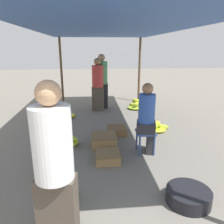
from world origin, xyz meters
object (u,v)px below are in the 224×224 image
at_px(basin_black, 188,196).
at_px(shopper_walking_mid, 98,84).
at_px(banana_pile_left_1, 62,198).
at_px(crate_near, 117,130).
at_px(vendor_seated, 147,118).
at_px(banana_pile_right_1, 136,105).
at_px(crate_far, 104,140).
at_px(stool, 146,136).
at_px(banana_pile_left_0, 63,115).
at_px(crate_mid, 108,157).
at_px(vendor_foreground, 54,168).
at_px(banana_pile_left_3, 67,139).
at_px(banana_pile_right_0, 156,127).
at_px(banana_pile_left_2, 47,169).
at_px(shopper_walking_far, 102,81).

xyz_separation_m(basin_black, shopper_walking_mid, (-1.00, 4.45, 0.76)).
height_order(banana_pile_left_1, crate_near, crate_near).
bearing_deg(vendor_seated, basin_black, -82.06).
xyz_separation_m(basin_black, banana_pile_right_1, (0.24, 4.53, 0.03)).
xyz_separation_m(basin_black, crate_far, (-0.98, 1.81, 0.03)).
bearing_deg(crate_far, stool, -26.56).
distance_m(basin_black, banana_pile_left_0, 4.33).
bearing_deg(crate_mid, banana_pile_left_0, 112.20).
bearing_deg(shopper_walking_mid, vendor_seated, -75.09).
xyz_separation_m(crate_far, shopper_walking_mid, (-0.02, 2.64, 0.73)).
bearing_deg(vendor_foreground, vendor_seated, 54.69).
bearing_deg(banana_pile_left_3, basin_black, -48.37).
bearing_deg(banana_pile_right_1, crate_near, -112.65).
xyz_separation_m(banana_pile_left_3, banana_pile_right_0, (2.06, 0.56, -0.01)).
distance_m(banana_pile_left_2, crate_mid, 1.05).
distance_m(stool, shopper_walking_far, 3.43).
distance_m(crate_near, crate_mid, 1.29).
xyz_separation_m(crate_near, crate_mid, (-0.31, -1.25, -0.00)).
xyz_separation_m(banana_pile_left_1, crate_mid, (0.67, 1.02, 0.02)).
bearing_deg(crate_far, vendor_foreground, -104.11).
height_order(stool, banana_pile_right_0, stool).
bearing_deg(banana_pile_left_3, banana_pile_left_0, 99.11).
bearing_deg(basin_black, banana_pile_left_1, 174.76).
xyz_separation_m(banana_pile_right_0, banana_pile_right_1, (-0.09, 2.02, 0.02)).
height_order(vendor_foreground, banana_pile_left_1, vendor_foreground).
relative_size(stool, crate_near, 1.00).
height_order(vendor_seated, shopper_walking_mid, shopper_walking_mid).
distance_m(banana_pile_left_3, banana_pile_right_1, 3.24).
bearing_deg(shopper_walking_far, crate_mid, -91.39).
relative_size(banana_pile_left_0, banana_pile_left_2, 1.70).
relative_size(banana_pile_right_1, crate_near, 1.36).
relative_size(basin_black, crate_far, 1.13).
height_order(vendor_seated, crate_far, vendor_seated).
xyz_separation_m(banana_pile_left_2, shopper_walking_far, (1.07, 3.95, 0.79)).
height_order(vendor_foreground, banana_pile_left_3, vendor_foreground).
relative_size(banana_pile_right_1, crate_mid, 1.37).
xyz_separation_m(crate_near, shopper_walking_mid, (-0.36, 2.03, 0.76)).
bearing_deg(vendor_foreground, banana_pile_left_0, 96.27).
distance_m(crate_mid, shopper_walking_mid, 3.37).
height_order(banana_pile_left_0, banana_pile_right_1, banana_pile_right_1).
height_order(banana_pile_right_1, shopper_walking_far, shopper_walking_far).
relative_size(stool, banana_pile_left_1, 0.89).
relative_size(vendor_foreground, shopper_walking_far, 0.96).
height_order(vendor_foreground, crate_mid, vendor_foreground).
xyz_separation_m(banana_pile_left_2, crate_near, (1.29, 1.62, -0.04)).
xyz_separation_m(crate_far, shopper_walking_far, (0.12, 2.94, 0.79)).
bearing_deg(banana_pile_left_0, crate_far, -62.40).
bearing_deg(banana_pile_left_3, stool, -18.96).
height_order(banana_pile_right_0, shopper_walking_mid, shopper_walking_mid).
relative_size(banana_pile_right_0, crate_far, 1.12).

